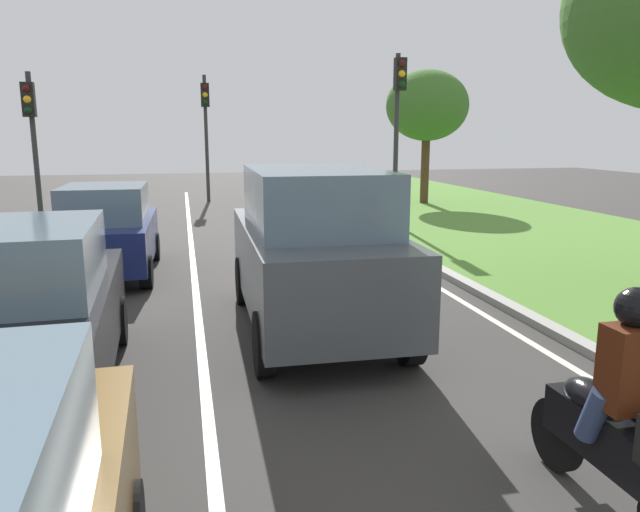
{
  "coord_description": "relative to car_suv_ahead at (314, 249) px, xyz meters",
  "views": [
    {
      "loc": [
        -0.84,
        1.27,
        2.75
      ],
      "look_at": [
        0.84,
        8.62,
        1.2
      ],
      "focal_mm": 33.7,
      "sensor_mm": 36.0,
      "label": 1
    }
  ],
  "objects": [
    {
      "name": "grass_verge_right",
      "position": [
        7.6,
        4.75,
        -1.14
      ],
      "size": [
        9.0,
        48.0,
        0.06
      ],
      "primitive_type": "cube",
      "color": "#548433",
      "rests_on": "ground"
    },
    {
      "name": "car_sedan_left_lane",
      "position": [
        -3.42,
        -1.51,
        -0.25
      ],
      "size": [
        1.96,
        4.36,
        1.86
      ],
      "rotation": [
        0.0,
        0.0,
        0.04
      ],
      "color": "black",
      "rests_on": "ground"
    },
    {
      "name": "rider_person",
      "position": [
        1.2,
        -4.67,
        0.02
      ],
      "size": [
        0.5,
        0.4,
        1.16
      ],
      "rotation": [
        0.0,
        0.0,
        0.0
      ],
      "color": "#4C1E0C",
      "rests_on": "ground"
    },
    {
      "name": "curb_right",
      "position": [
        3.2,
        4.75,
        -1.11
      ],
      "size": [
        0.24,
        48.0,
        0.12
      ],
      "primitive_type": "cube",
      "color": "#9E9B93",
      "rests_on": "ground"
    },
    {
      "name": "lane_line_right_edge",
      "position": [
        2.7,
        4.75,
        -1.16
      ],
      "size": [
        0.12,
        32.0,
        0.01
      ],
      "primitive_type": "cube",
      "color": "silver",
      "rests_on": "ground"
    },
    {
      "name": "motorcycle",
      "position": [
        1.2,
        -4.72,
        -0.6
      ],
      "size": [
        0.4,
        1.9,
        1.01
      ],
      "rotation": [
        0.0,
        0.0,
        0.0
      ],
      "color": "black",
      "rests_on": "ground"
    },
    {
      "name": "tree_roadside_far",
      "position": [
        7.43,
        13.91,
        2.57
      ],
      "size": [
        3.11,
        3.11,
        5.08
      ],
      "color": "#4C331E",
      "rests_on": "ground"
    },
    {
      "name": "traffic_light_overhead_left",
      "position": [
        -5.64,
        9.87,
        1.76
      ],
      "size": [
        0.32,
        0.5,
        4.35
      ],
      "color": "#2D2D2D",
      "rests_on": "ground"
    },
    {
      "name": "traffic_light_near_right",
      "position": [
        4.42,
        8.85,
        2.24
      ],
      "size": [
        0.32,
        0.5,
        4.97
      ],
      "color": "#2D2D2D",
      "rests_on": "ground"
    },
    {
      "name": "ground_plane",
      "position": [
        -0.9,
        4.75,
        -1.17
      ],
      "size": [
        60.0,
        60.0,
        0.0
      ],
      "primitive_type": "plane",
      "color": "#383533"
    },
    {
      "name": "car_hatchback_far",
      "position": [
        -3.19,
        4.13,
        -0.28
      ],
      "size": [
        1.78,
        3.72,
        1.78
      ],
      "rotation": [
        0.0,
        0.0,
        -0.02
      ],
      "color": "navy",
      "rests_on": "ground"
    },
    {
      "name": "lane_line_center",
      "position": [
        -1.6,
        4.75,
        -1.16
      ],
      "size": [
        0.12,
        32.0,
        0.01
      ],
      "primitive_type": "cube",
      "color": "silver",
      "rests_on": "ground"
    },
    {
      "name": "traffic_light_far_median",
      "position": [
        -0.74,
        16.6,
        2.15
      ],
      "size": [
        0.32,
        0.5,
        4.96
      ],
      "color": "#2D2D2D",
      "rests_on": "ground"
    },
    {
      "name": "car_suv_ahead",
      "position": [
        0.0,
        0.0,
        0.0
      ],
      "size": [
        2.05,
        4.54,
        2.28
      ],
      "rotation": [
        0.0,
        0.0,
        -0.02
      ],
      "color": "#474C51",
      "rests_on": "ground"
    }
  ]
}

